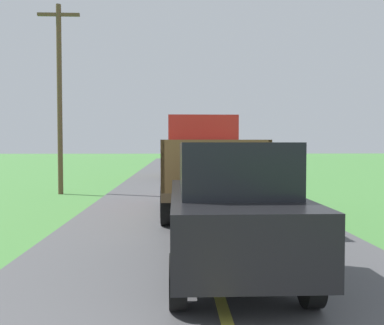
{
  "coord_description": "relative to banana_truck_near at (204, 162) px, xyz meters",
  "views": [
    {
      "loc": [
        -0.55,
        -1.5,
        1.96
      ],
      "look_at": [
        0.01,
        12.33,
        1.4
      ],
      "focal_mm": 39.38,
      "sensor_mm": 36.0,
      "label": 1
    }
  ],
  "objects": [
    {
      "name": "banana_truck_near",
      "position": [
        0.0,
        0.0,
        0.0
      ],
      "size": [
        2.38,
        5.82,
        2.8
      ],
      "color": "#2D2D30",
      "rests_on": "road_surface"
    },
    {
      "name": "banana_truck_far",
      "position": [
        -0.07,
        12.8,
        0.0
      ],
      "size": [
        2.38,
        5.81,
        2.8
      ],
      "color": "#2D2D30",
      "rests_on": "road_surface"
    },
    {
      "name": "utility_pole_roadside",
      "position": [
        -5.47,
        4.73,
        2.57
      ],
      "size": [
        1.65,
        0.2,
        7.56
      ],
      "color": "brown",
      "rests_on": "ground"
    },
    {
      "name": "following_car",
      "position": [
        -0.06,
        -6.4,
        -0.39
      ],
      "size": [
        1.74,
        4.1,
        1.92
      ],
      "color": "black",
      "rests_on": "road_surface"
    }
  ]
}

